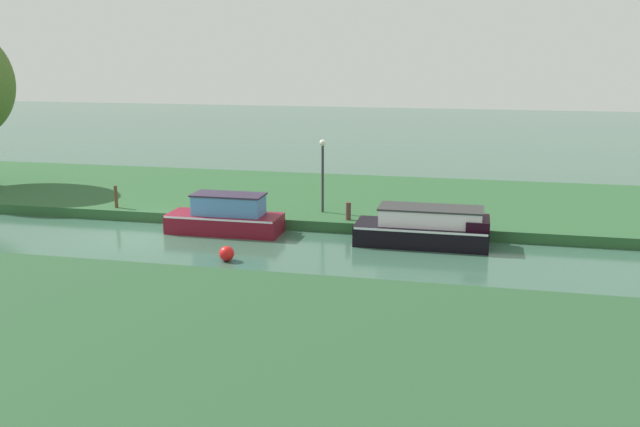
{
  "coord_description": "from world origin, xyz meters",
  "views": [
    {
      "loc": [
        11.45,
        -21.77,
        6.43
      ],
      "look_at": [
        6.29,
        1.2,
        0.9
      ],
      "focal_mm": 38.75,
      "sensor_mm": 36.0,
      "label": 1
    }
  ],
  "objects_px": {
    "maroon_narrowboat": "(226,217)",
    "lamp_post": "(323,167)",
    "channel_buoy": "(227,254)",
    "black_barge": "(426,228)",
    "mooring_post_near": "(348,211)",
    "mooring_post_far": "(116,197)"
  },
  "relations": [
    {
      "from": "mooring_post_far",
      "to": "channel_buoy",
      "type": "bearing_deg",
      "value": -36.15
    },
    {
      "from": "black_barge",
      "to": "lamp_post",
      "type": "height_order",
      "value": "lamp_post"
    },
    {
      "from": "maroon_narrowboat",
      "to": "mooring_post_far",
      "type": "xyz_separation_m",
      "value": [
        -5.08,
        1.31,
        0.25
      ]
    },
    {
      "from": "black_barge",
      "to": "mooring_post_far",
      "type": "height_order",
      "value": "black_barge"
    },
    {
      "from": "lamp_post",
      "to": "channel_buoy",
      "type": "bearing_deg",
      "value": -108.12
    },
    {
      "from": "black_barge",
      "to": "channel_buoy",
      "type": "relative_size",
      "value": 9.36
    },
    {
      "from": "black_barge",
      "to": "mooring_post_near",
      "type": "relative_size",
      "value": 6.87
    },
    {
      "from": "maroon_narrowboat",
      "to": "lamp_post",
      "type": "height_order",
      "value": "lamp_post"
    },
    {
      "from": "maroon_narrowboat",
      "to": "mooring_post_near",
      "type": "height_order",
      "value": "maroon_narrowboat"
    },
    {
      "from": "lamp_post",
      "to": "mooring_post_far",
      "type": "height_order",
      "value": "lamp_post"
    },
    {
      "from": "black_barge",
      "to": "lamp_post",
      "type": "relative_size",
      "value": 1.6
    },
    {
      "from": "mooring_post_near",
      "to": "channel_buoy",
      "type": "relative_size",
      "value": 1.36
    },
    {
      "from": "black_barge",
      "to": "mooring_post_far",
      "type": "distance_m",
      "value": 12.36
    },
    {
      "from": "mooring_post_near",
      "to": "channel_buoy",
      "type": "bearing_deg",
      "value": -123.46
    },
    {
      "from": "black_barge",
      "to": "mooring_post_near",
      "type": "height_order",
      "value": "black_barge"
    },
    {
      "from": "maroon_narrowboat",
      "to": "lamp_post",
      "type": "distance_m",
      "value": 4.18
    },
    {
      "from": "maroon_narrowboat",
      "to": "lamp_post",
      "type": "relative_size",
      "value": 1.48
    },
    {
      "from": "mooring_post_near",
      "to": "mooring_post_far",
      "type": "xyz_separation_m",
      "value": [
        -9.35,
        0.0,
        0.12
      ]
    },
    {
      "from": "lamp_post",
      "to": "channel_buoy",
      "type": "xyz_separation_m",
      "value": [
        -1.85,
        -5.64,
        -1.93
      ]
    },
    {
      "from": "mooring_post_near",
      "to": "channel_buoy",
      "type": "xyz_separation_m",
      "value": [
        -3.04,
        -4.6,
        -0.49
      ]
    },
    {
      "from": "black_barge",
      "to": "channel_buoy",
      "type": "height_order",
      "value": "black_barge"
    },
    {
      "from": "channel_buoy",
      "to": "black_barge",
      "type": "bearing_deg",
      "value": 28.83
    }
  ]
}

